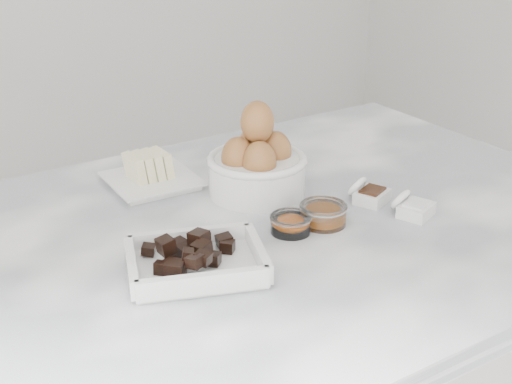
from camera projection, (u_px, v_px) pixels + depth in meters
marble_slab at (256, 236)px, 1.12m from camera, size 1.20×0.80×0.04m
chocolate_dish at (196, 258)px, 0.97m from camera, size 0.22×0.20×0.05m
butter_plate at (150, 174)px, 1.25m from camera, size 0.15×0.15×0.06m
sugar_ramekin at (267, 185)px, 1.19m from camera, size 0.09×0.09×0.05m
egg_bowl at (257, 164)px, 1.20m from camera, size 0.17×0.17×0.16m
honey_bowl at (323, 214)px, 1.11m from camera, size 0.08×0.08×0.03m
zest_bowl at (291, 223)px, 1.08m from camera, size 0.07×0.07×0.03m
vanilla_spoon at (368, 194)px, 1.19m from camera, size 0.07×0.08×0.04m
salt_spoon at (412, 207)px, 1.14m from camera, size 0.07×0.08×0.04m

